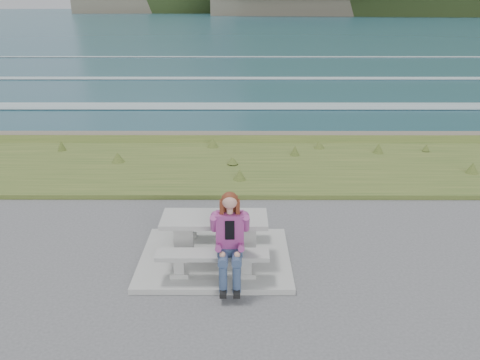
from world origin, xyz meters
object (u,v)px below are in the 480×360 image
at_px(picnic_table, 215,226).
at_px(seated_woman, 230,252).
at_px(bench_seaward, 217,220).
at_px(bench_landward, 213,258).

relative_size(picnic_table, seated_woman, 1.22).
relative_size(bench_seaward, seated_woman, 1.22).
bearing_deg(bench_seaward, bench_landward, -90.00).
xyz_separation_m(picnic_table, bench_landward, (0.00, -0.70, -0.23)).
relative_size(bench_landward, seated_woman, 1.22).
distance_m(picnic_table, seated_woman, 0.89).
bearing_deg(bench_seaward, picnic_table, -90.00).
bearing_deg(seated_woman, picnic_table, 107.94).
height_order(picnic_table, seated_woman, seated_woman).
distance_m(picnic_table, bench_landward, 0.74).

